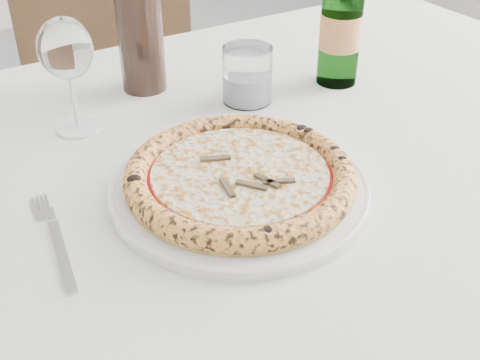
{
  "coord_description": "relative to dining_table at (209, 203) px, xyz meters",
  "views": [
    {
      "loc": [
        -0.24,
        -0.63,
        1.2
      ],
      "look_at": [
        0.06,
        -0.07,
        0.78
      ],
      "focal_mm": 45.0,
      "sensor_mm": 36.0,
      "label": 1
    }
  ],
  "objects": [
    {
      "name": "dining_table",
      "position": [
        0.0,
        0.0,
        0.0
      ],
      "size": [
        1.65,
        1.03,
        0.76
      ],
      "color": "brown",
      "rests_on": "floor"
    },
    {
      "name": "chair_far",
      "position": [
        0.07,
        0.79,
        -0.14
      ],
      "size": [
        0.6,
        0.6,
        0.93
      ],
      "color": "brown",
      "rests_on": "floor"
    },
    {
      "name": "plate",
      "position": [
        0.0,
        -0.1,
        0.09
      ],
      "size": [
        0.33,
        0.33,
        0.02
      ],
      "color": "white",
      "rests_on": "dining_table"
    },
    {
      "name": "pizza",
      "position": [
        -0.0,
        -0.1,
        0.11
      ],
      "size": [
        0.29,
        0.29,
        0.03
      ],
      "color": "#BA933E",
      "rests_on": "plate"
    },
    {
      "name": "fork",
      "position": [
        -0.23,
        -0.09,
        0.08
      ],
      "size": [
        0.02,
        0.19,
        0.0
      ],
      "color": "#A0A0A1",
      "rests_on": "dining_table"
    },
    {
      "name": "wine_glass",
      "position": [
        -0.14,
        0.16,
        0.2
      ],
      "size": [
        0.08,
        0.08,
        0.17
      ],
      "color": "white",
      "rests_on": "dining_table"
    },
    {
      "name": "tumbler",
      "position": [
        0.14,
        0.13,
        0.12
      ],
      "size": [
        0.08,
        0.08,
        0.09
      ],
      "color": "white",
      "rests_on": "dining_table"
    },
    {
      "name": "beer_bottle",
      "position": [
        0.31,
        0.13,
        0.19
      ],
      "size": [
        0.07,
        0.07,
        0.27
      ],
      "color": "#32662F",
      "rests_on": "dining_table"
    },
    {
      "name": "wine_bottle",
      "position": [
        0.0,
        0.26,
        0.21
      ],
      "size": [
        0.08,
        0.08,
        0.31
      ],
      "color": "black",
      "rests_on": "dining_table"
    }
  ]
}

